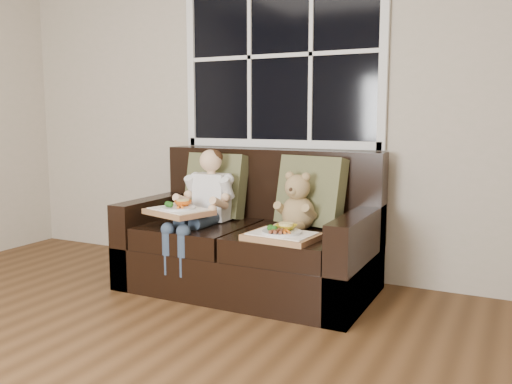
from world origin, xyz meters
The scene contains 8 objects.
window_back centered at (0.23, 2.48, 1.65)m, with size 1.62×0.04×1.37m.
loveseat centered at (0.23, 2.02, 0.31)m, with size 1.70×0.92×0.96m.
pillow_left centered at (-0.16, 2.17, 0.69)m, with size 0.48×0.24×0.49m.
pillow_right centered at (0.60, 2.17, 0.69)m, with size 0.51×0.30×0.49m.
child centered at (-0.09, 1.90, 0.63)m, with size 0.35×0.59×0.80m.
teddy_bear centered at (0.57, 2.01, 0.61)m, with size 0.25×0.31×0.40m.
tray_left centered at (-0.16, 1.68, 0.57)m, with size 0.49×0.43×0.09m.
tray_right centered at (0.60, 1.68, 0.48)m, with size 0.46×0.36×0.10m.
Camera 1 is at (1.91, -1.31, 1.20)m, focal length 38.00 mm.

